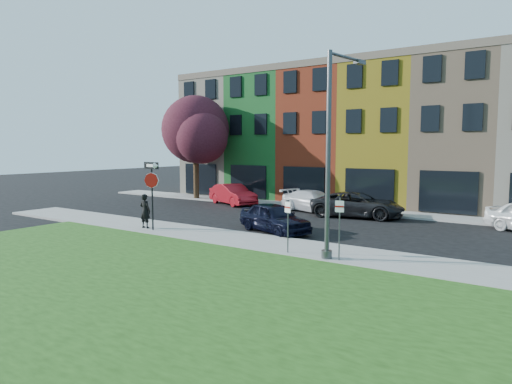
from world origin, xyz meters
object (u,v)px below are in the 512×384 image
Objects in this scene: man at (145,211)px; sedan_near at (274,218)px; street_lamp at (332,155)px; stop_sign at (152,182)px.

sedan_near is at bearing -153.90° from man.
man is at bearing -173.68° from street_lamp.
man reaches higher than sedan_near.
man is (-0.73, 0.19, -1.53)m from stop_sign.
street_lamp is (4.73, -3.60, 3.22)m from sedan_near.
sedan_near is at bearing 37.23° from stop_sign.
street_lamp is at bearing -105.62° from sedan_near.
stop_sign is at bearing 162.23° from man.
stop_sign is 1.93× the size of man.
sedan_near is 6.76m from street_lamp.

